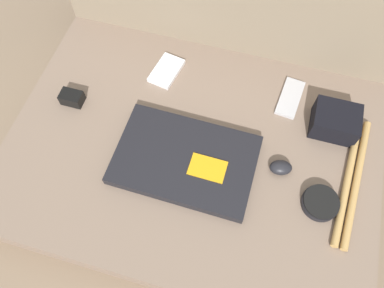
{
  "coord_description": "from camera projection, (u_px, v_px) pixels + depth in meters",
  "views": [
    {
      "loc": [
        0.12,
        -0.42,
        0.97
      ],
      "look_at": [
        0.0,
        0.0,
        0.12
      ],
      "focal_mm": 35.0,
      "sensor_mm": 36.0,
      "label": 1
    }
  ],
  "objects": [
    {
      "name": "speaker_puck",
      "position": [
        320.0,
        203.0,
        0.89
      ],
      "size": [
        0.09,
        0.09,
        0.02
      ],
      "color": "black",
      "rests_on": "couch_seat"
    },
    {
      "name": "couch_seat",
      "position": [
        192.0,
        156.0,
        1.02
      ],
      "size": [
        0.96,
        0.69,
        0.1
      ],
      "color": "#7A6656",
      "rests_on": "ground_plane"
    },
    {
      "name": "charger_brick",
      "position": [
        72.0,
        98.0,
        1.02
      ],
      "size": [
        0.06,
        0.04,
        0.03
      ],
      "color": "black",
      "rests_on": "couch_seat"
    },
    {
      "name": "ground_plane",
      "position": [
        192.0,
        163.0,
        1.06
      ],
      "size": [
        8.0,
        8.0,
        0.0
      ],
      "primitive_type": "plane",
      "color": "#7A6651"
    },
    {
      "name": "drumstick_pair",
      "position": [
        352.0,
        180.0,
        0.92
      ],
      "size": [
        0.07,
        0.36,
        0.02
      ],
      "rotation": [
        0.0,
        0.0,
        -0.08
      ],
      "color": "tan",
      "rests_on": "couch_seat"
    },
    {
      "name": "phone_black",
      "position": [
        166.0,
        71.0,
        1.08
      ],
      "size": [
        0.09,
        0.12,
        0.01
      ],
      "rotation": [
        0.0,
        0.0,
        -0.18
      ],
      "color": "silver",
      "rests_on": "couch_seat"
    },
    {
      "name": "computer_mouse",
      "position": [
        281.0,
        168.0,
        0.93
      ],
      "size": [
        0.06,
        0.05,
        0.03
      ],
      "rotation": [
        0.0,
        0.0,
        0.24
      ],
      "color": "black",
      "rests_on": "couch_seat"
    },
    {
      "name": "laptop",
      "position": [
        185.0,
        160.0,
        0.94
      ],
      "size": [
        0.35,
        0.23,
        0.03
      ],
      "rotation": [
        0.0,
        0.0,
        -0.02
      ],
      "color": "black",
      "rests_on": "couch_seat"
    },
    {
      "name": "phone_silver",
      "position": [
        290.0,
        98.0,
        1.04
      ],
      "size": [
        0.07,
        0.13,
        0.01
      ],
      "rotation": [
        0.0,
        0.0,
        -0.11
      ],
      "color": "#B7B7BC",
      "rests_on": "couch_seat"
    },
    {
      "name": "camera_pouch",
      "position": [
        335.0,
        121.0,
        0.97
      ],
      "size": [
        0.12,
        0.1,
        0.07
      ],
      "color": "black",
      "rests_on": "couch_seat"
    }
  ]
}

